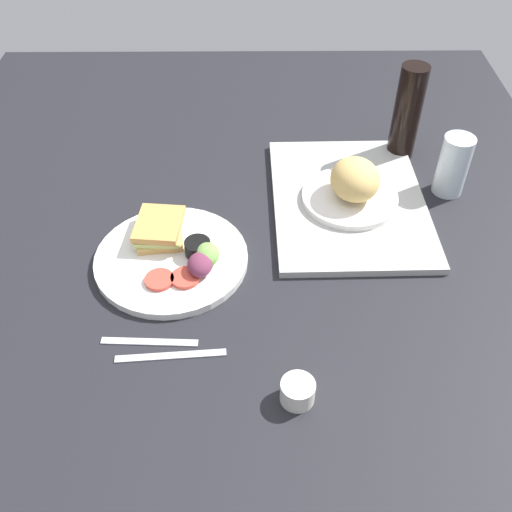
# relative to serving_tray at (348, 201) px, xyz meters

# --- Properties ---
(ground_plane) EXTENTS (1.90, 1.50, 0.03)m
(ground_plane) POSITION_rel_serving_tray_xyz_m (0.19, -0.24, -0.02)
(ground_plane) COLOR black
(serving_tray) EXTENTS (0.46, 0.34, 0.02)m
(serving_tray) POSITION_rel_serving_tray_xyz_m (0.00, 0.00, 0.00)
(serving_tray) COLOR #B2B2AD
(serving_tray) RESTS_ON ground_plane
(bread_plate_near) EXTENTS (0.21, 0.21, 0.10)m
(bread_plate_near) POSITION_rel_serving_tray_xyz_m (0.01, 0.00, 0.05)
(bread_plate_near) COLOR white
(bread_plate_near) RESTS_ON serving_tray
(plate_with_salad) EXTENTS (0.30, 0.30, 0.05)m
(plate_with_salad) POSITION_rel_serving_tray_xyz_m (0.17, -0.37, 0.01)
(plate_with_salad) COLOR white
(plate_with_salad) RESTS_ON ground_plane
(drinking_glass) EXTENTS (0.07, 0.07, 0.14)m
(drinking_glass) POSITION_rel_serving_tray_xyz_m (-0.05, 0.23, 0.06)
(drinking_glass) COLOR silver
(drinking_glass) RESTS_ON ground_plane
(soda_bottle) EXTENTS (0.06, 0.06, 0.23)m
(soda_bottle) POSITION_rel_serving_tray_xyz_m (-0.19, 0.15, 0.11)
(soda_bottle) COLOR black
(soda_bottle) RESTS_ON ground_plane
(espresso_cup) EXTENTS (0.06, 0.06, 0.04)m
(espresso_cup) POSITION_rel_serving_tray_xyz_m (0.50, -0.14, 0.01)
(espresso_cup) COLOR silver
(espresso_cup) RESTS_ON ground_plane
(fork) EXTENTS (0.02, 0.17, 0.01)m
(fork) POSITION_rel_serving_tray_xyz_m (0.38, -0.39, -0.01)
(fork) COLOR #B7B7BC
(fork) RESTS_ON ground_plane
(knife) EXTENTS (0.03, 0.19, 0.01)m
(knife) POSITION_rel_serving_tray_xyz_m (0.41, -0.35, -0.01)
(knife) COLOR #B7B7BC
(knife) RESTS_ON ground_plane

